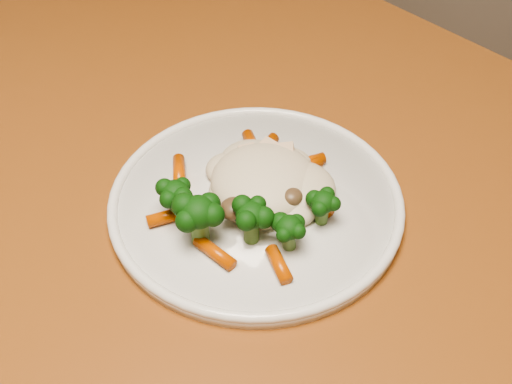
% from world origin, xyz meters
% --- Properties ---
extents(dining_table, '(1.25, 1.00, 0.75)m').
position_xyz_m(dining_table, '(-0.15, 0.20, 0.64)').
color(dining_table, '#945222').
rests_on(dining_table, ground).
extents(plate, '(0.28, 0.28, 0.01)m').
position_xyz_m(plate, '(-0.09, 0.13, 0.76)').
color(plate, white).
rests_on(plate, dining_table).
extents(meal, '(0.18, 0.18, 0.05)m').
position_xyz_m(meal, '(-0.09, 0.12, 0.78)').
color(meal, beige).
rests_on(meal, plate).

